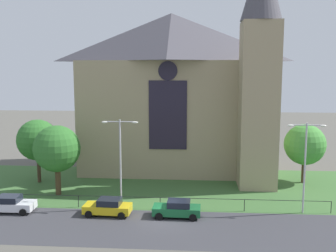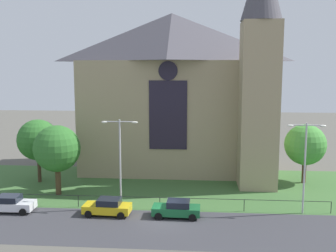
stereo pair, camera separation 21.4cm
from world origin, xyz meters
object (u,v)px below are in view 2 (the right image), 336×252
at_px(church_building, 177,91).
at_px(tree_left_near, 57,149).
at_px(tree_right_far, 305,145).
at_px(streetlamp_far, 305,156).
at_px(parked_car_yellow, 108,207).
at_px(parked_car_white, 11,204).
at_px(tree_left_far, 38,140).
at_px(streetlamp_near, 120,153).
at_px(parked_car_green, 177,209).

relative_size(church_building, tree_left_near, 3.57).
height_order(church_building, tree_right_far, church_building).
height_order(streetlamp_far, parked_car_yellow, streetlamp_far).
bearing_deg(parked_car_white, church_building, 49.40).
xyz_separation_m(tree_left_far, parked_car_white, (1.22, -9.71, -4.20)).
bearing_deg(streetlamp_near, tree_left_near, 152.98).
height_order(church_building, streetlamp_far, church_building).
bearing_deg(streetlamp_near, streetlamp_far, 0.00).
distance_m(church_building, parked_car_yellow, 20.41).
height_order(church_building, parked_car_yellow, church_building).
xyz_separation_m(tree_left_far, streetlamp_far, (27.83, -8.07, 0.31)).
distance_m(streetlamp_far, parked_car_white, 27.04).
relative_size(tree_left_far, parked_car_green, 1.72).
bearing_deg(streetlamp_far, tree_left_far, 163.82).
distance_m(church_building, streetlamp_near, 16.85).
bearing_deg(streetlamp_near, parked_car_white, -170.61).
relative_size(tree_right_far, streetlamp_near, 0.81).
distance_m(streetlamp_near, streetlamp_far, 16.69).
xyz_separation_m(streetlamp_near, parked_car_green, (5.35, -1.79, -4.60)).
bearing_deg(tree_left_far, streetlamp_far, -16.18).
distance_m(tree_left_far, parked_car_yellow, 14.83).
bearing_deg(parked_car_white, parked_car_green, -1.22).
bearing_deg(parked_car_green, streetlamp_far, -169.43).
bearing_deg(parked_car_yellow, church_building, -104.31).
height_order(streetlamp_near, parked_car_white, streetlamp_near).
height_order(parked_car_white, parked_car_yellow, same).
bearing_deg(tree_left_near, tree_right_far, 13.38).
height_order(church_building, streetlamp_near, church_building).
distance_m(tree_left_far, streetlamp_far, 28.98).
bearing_deg(church_building, streetlamp_far, -51.66).
distance_m(tree_left_near, streetlamp_near, 8.26).
distance_m(church_building, parked_car_white, 24.30).
distance_m(tree_right_far, tree_left_near, 27.44).
bearing_deg(tree_left_far, parked_car_white, -82.84).
xyz_separation_m(tree_left_near, streetlamp_far, (24.04, -3.75, 0.42)).
relative_size(church_building, parked_car_green, 6.12).
xyz_separation_m(tree_left_near, parked_car_white, (-2.57, -5.39, -4.09)).
distance_m(tree_left_far, parked_car_green, 19.66).
xyz_separation_m(streetlamp_near, parked_car_yellow, (-0.85, -1.76, -4.60)).
distance_m(parked_car_yellow, parked_car_green, 6.20).
xyz_separation_m(streetlamp_far, parked_car_green, (-11.34, -1.79, -4.51)).
height_order(streetlamp_far, parked_car_green, streetlamp_far).
bearing_deg(streetlamp_far, parked_car_green, -171.03).
xyz_separation_m(tree_right_far, parked_car_green, (-14.00, -11.89, -3.70)).
bearing_deg(parked_car_yellow, parked_car_white, 1.99).
bearing_deg(tree_right_far, tree_left_near, -166.62).
xyz_separation_m(church_building, tree_left_near, (-11.78, -11.75, -5.43)).
height_order(streetlamp_near, streetlamp_far, streetlamp_near).
bearing_deg(tree_left_near, tree_left_far, 131.20).
bearing_deg(tree_right_far, streetlamp_far, -104.74).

